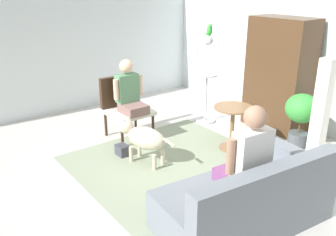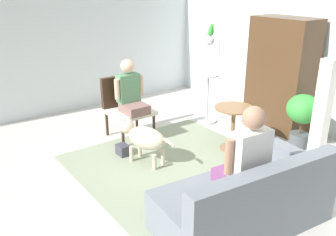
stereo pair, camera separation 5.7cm
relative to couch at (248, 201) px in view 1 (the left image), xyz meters
The scene contains 16 objects.
ground_plane 1.48m from the couch, behind, with size 7.37×7.37×0.00m, color beige.
back_wall 3.36m from the couch, 116.65° to the left, with size 6.74×0.12×2.59m, color silver.
left_wall 4.70m from the couch, behind, with size 0.12×5.92×2.59m, color silver.
area_rug 1.38m from the couch, behind, with size 2.80×2.53×0.01m, color gray.
couch is the anchor object (origin of this frame).
armchair 2.85m from the couch, behind, with size 0.66×0.68×0.97m.
person_on_couch 0.51m from the couch, 152.33° to the right, with size 0.49×0.55×0.89m.
person_on_armchair 2.71m from the couch, behind, with size 0.49×0.51×0.81m.
round_end_table 1.84m from the couch, 138.83° to the left, with size 0.57×0.57×0.68m.
dog 1.83m from the couch, behind, with size 0.91×0.48×0.61m.
bird_cage_stand 3.02m from the couch, 145.79° to the left, with size 0.39×0.39×1.53m.
parrot 3.25m from the couch, 145.57° to the left, with size 0.17×0.10×0.20m.
potted_plant 2.27m from the couch, 111.64° to the left, with size 0.49×0.49×0.84m.
column_lamp 2.06m from the couch, 103.08° to the left, with size 0.20×0.20×1.45m.
armoire_cabinet 2.98m from the couch, 122.30° to the left, with size 1.03×0.56×1.86m, color #4C331E.
handbag 2.21m from the couch, behind, with size 0.20×0.15×0.16m, color #3F3F4C.
Camera 1 is at (3.48, -2.72, 2.43)m, focal length 38.88 mm.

